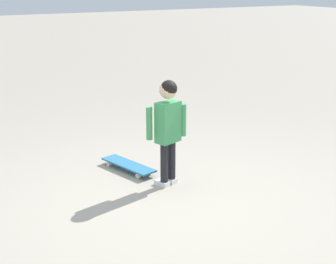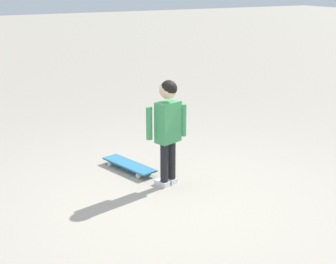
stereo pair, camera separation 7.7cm
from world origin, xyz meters
The scene contains 3 objects.
ground_plane centered at (0.00, 0.00, 0.00)m, with size 50.00×50.00×0.00m, color #9E9384.
child_person centered at (0.20, 0.45, 0.66)m, with size 0.40×0.23×1.06m.
skateboard centered at (0.03, 0.99, 0.06)m, with size 0.36×0.73×0.07m.
Camera 1 is at (-2.08, -3.59, 1.98)m, focal length 53.70 mm.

